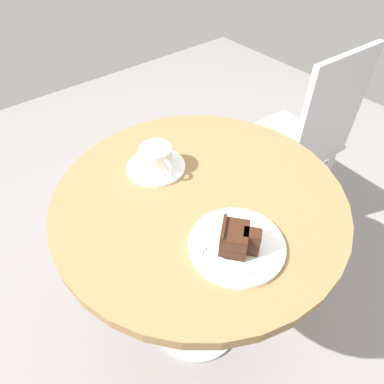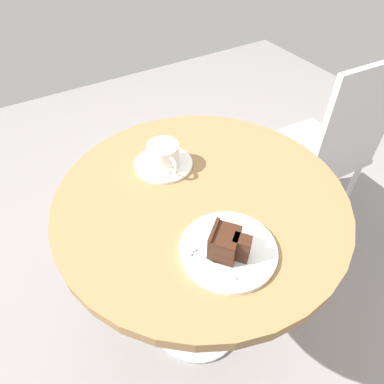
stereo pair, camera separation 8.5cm
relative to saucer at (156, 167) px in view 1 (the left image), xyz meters
name	(u,v)px [view 1 (the left image)]	position (x,y,z in m)	size (l,w,h in m)	color
ground_plane	(197,320)	(0.16, 0.03, -0.75)	(4.40, 4.40, 0.01)	gray
cafe_table	(199,224)	(0.16, 0.03, -0.13)	(0.78, 0.78, 0.74)	olive
saucer	(156,167)	(0.00, 0.00, 0.00)	(0.17, 0.17, 0.01)	white
coffee_cup	(156,158)	(0.01, 0.00, 0.04)	(0.12, 0.09, 0.07)	white
teaspoon	(138,168)	(-0.02, -0.05, 0.01)	(0.10, 0.02, 0.00)	#B7B7BC
cake_plate	(237,245)	(0.34, -0.02, 0.00)	(0.22, 0.22, 0.01)	white
cake_slice	(237,239)	(0.35, -0.03, 0.04)	(0.10, 0.09, 0.07)	#422619
fork	(212,255)	(0.33, -0.08, 0.01)	(0.14, 0.07, 0.00)	#B7B7BC
napkin	(243,253)	(0.37, -0.02, 0.00)	(0.17, 0.17, 0.00)	silver
cafe_chair	(306,134)	(0.01, 0.76, -0.22)	(0.40, 0.40, 0.91)	#BCBCC1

